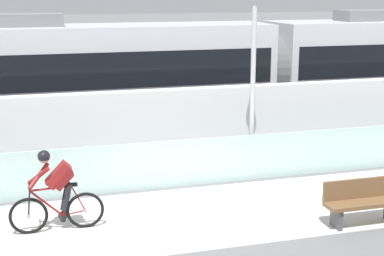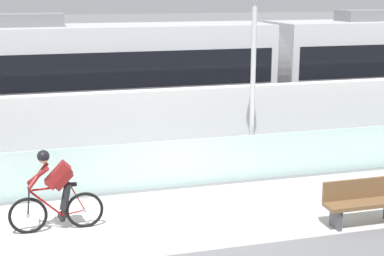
{
  "view_description": "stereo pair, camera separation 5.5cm",
  "coord_description": "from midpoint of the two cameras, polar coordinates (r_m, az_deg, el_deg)",
  "views": [
    {
      "loc": [
        -2.97,
        -10.41,
        4.47
      ],
      "look_at": [
        0.66,
        2.35,
        1.25
      ],
      "focal_mm": 53.33,
      "sensor_mm": 36.0,
      "label": 1
    },
    {
      "loc": [
        -2.92,
        -10.43,
        4.47
      ],
      "look_at": [
        0.66,
        2.35,
        1.25
      ],
      "focal_mm": 53.33,
      "sensor_mm": 36.0,
      "label": 2
    }
  ],
  "objects": [
    {
      "name": "concrete_barrier_wall",
      "position": [
        14.79,
        -3.72,
        0.02
      ],
      "size": [
        32.0,
        0.36,
        1.99
      ],
      "primitive_type": "cube",
      "color": "white",
      "rests_on": "ground"
    },
    {
      "name": "lamp_post_antenna",
      "position": [
        13.6,
        6.33,
        8.59
      ],
      "size": [
        0.28,
        0.28,
        5.2
      ],
      "color": "gray",
      "rests_on": "ground"
    },
    {
      "name": "ground_plane",
      "position": [
        11.72,
        0.12,
        -8.79
      ],
      "size": [
        200.0,
        200.0,
        0.0
      ],
      "primitive_type": "plane",
      "color": "slate"
    },
    {
      "name": "tram",
      "position": [
        19.0,
        7.74,
        5.72
      ],
      "size": [
        22.56,
        2.54,
        3.81
      ],
      "color": "silver",
      "rests_on": "ground"
    },
    {
      "name": "bench",
      "position": [
        11.66,
        16.83,
        -7.0
      ],
      "size": [
        1.6,
        0.45,
        0.89
      ],
      "color": "brown",
      "rests_on": "ground"
    },
    {
      "name": "cyclist_on_bike",
      "position": [
        11.06,
        -13.32,
        -6.23
      ],
      "size": [
        1.77,
        0.58,
        1.61
      ],
      "color": "black",
      "rests_on": "ground"
    },
    {
      "name": "glass_parapet",
      "position": [
        13.21,
        -2.06,
        -3.62
      ],
      "size": [
        32.0,
        0.05,
        1.1
      ],
      "primitive_type": "cube",
      "color": "silver",
      "rests_on": "ground"
    },
    {
      "name": "tram_rail_near",
      "position": [
        17.4,
        -5.38,
        -1.3
      ],
      "size": [
        32.0,
        0.08,
        0.01
      ],
      "primitive_type": "cube",
      "color": "#595654",
      "rests_on": "ground"
    },
    {
      "name": "tram_rail_far",
      "position": [
        18.77,
        -6.17,
        -0.21
      ],
      "size": [
        32.0,
        0.08,
        0.01
      ],
      "primitive_type": "cube",
      "color": "#595654",
      "rests_on": "ground"
    },
    {
      "name": "bike_path_deck",
      "position": [
        11.71,
        0.12,
        -8.77
      ],
      "size": [
        32.0,
        3.2,
        0.01
      ],
      "primitive_type": "cube",
      "color": "silver",
      "rests_on": "ground"
    }
  ]
}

